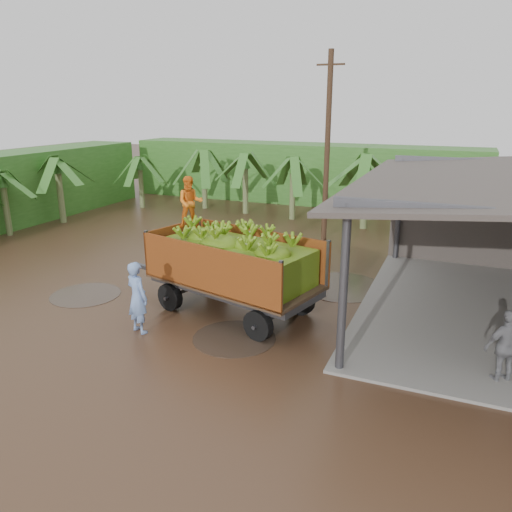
{
  "coord_description": "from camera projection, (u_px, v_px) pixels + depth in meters",
  "views": [
    {
      "loc": [
        7.53,
        -14.08,
        6.03
      ],
      "look_at": [
        2.07,
        -1.06,
        1.67
      ],
      "focal_mm": 35.0,
      "sensor_mm": 36.0,
      "label": 1
    }
  ],
  "objects": [
    {
      "name": "man_blue",
      "position": [
        137.0,
        297.0,
        13.43
      ],
      "size": [
        0.85,
        0.7,
        2.01
      ],
      "primitive_type": "imported",
      "rotation": [
        0.0,
        0.0,
        2.8
      ],
      "color": "#7496D3",
      "rests_on": "ground"
    },
    {
      "name": "banana_plants",
      "position": [
        190.0,
        196.0,
        24.11
      ],
      "size": [
        24.44,
        20.66,
        3.75
      ],
      "color": "#2D661E",
      "rests_on": "ground"
    },
    {
      "name": "man_grey",
      "position": [
        507.0,
        347.0,
        10.97
      ],
      "size": [
        1.11,
        0.87,
        1.76
      ],
      "primitive_type": "imported",
      "rotation": [
        0.0,
        0.0,
        3.64
      ],
      "color": "gray",
      "rests_on": "ground"
    },
    {
      "name": "utility_pole",
      "position": [
        327.0,
        148.0,
        21.73
      ],
      "size": [
        1.2,
        0.24,
        8.15
      ],
      "color": "#47301E",
      "rests_on": "ground"
    },
    {
      "name": "hedge_west",
      "position": [
        1.0,
        190.0,
        25.13
      ],
      "size": [
        3.0,
        18.0,
        3.6
      ],
      "primitive_type": "cube",
      "color": "#2D661E",
      "rests_on": "ground"
    },
    {
      "name": "ground",
      "position": [
        212.0,
        288.0,
        16.97
      ],
      "size": [
        100.0,
        100.0,
        0.0
      ],
      "primitive_type": "plane",
      "color": "black",
      "rests_on": "ground"
    },
    {
      "name": "hedge_north",
      "position": [
        301.0,
        173.0,
        31.28
      ],
      "size": [
        22.0,
        3.0,
        3.6
      ],
      "primitive_type": "cube",
      "color": "#2D661E",
      "rests_on": "ground"
    },
    {
      "name": "banana_trailer",
      "position": [
        234.0,
        264.0,
        14.58
      ],
      "size": [
        7.09,
        3.61,
        3.92
      ],
      "rotation": [
        0.0,
        0.0,
        -0.25
      ],
      "color": "#A74E17",
      "rests_on": "ground"
    }
  ]
}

